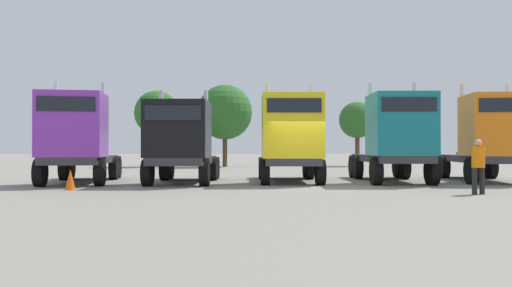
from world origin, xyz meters
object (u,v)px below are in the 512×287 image
(semi_truck_yellow, at_px, (291,138))
(traffic_cone_near, at_px, (70,179))
(semi_truck_orange, at_px, (489,138))
(visitor_in_hivis, at_px, (478,162))
(semi_truck_teal, at_px, (396,137))
(semi_truck_black, at_px, (181,141))
(semi_truck_purple, at_px, (77,138))

(semi_truck_yellow, height_order, traffic_cone_near, semi_truck_yellow)
(semi_truck_orange, xyz_separation_m, visitor_in_hivis, (-3.52, -5.13, -0.88))
(semi_truck_orange, distance_m, traffic_cone_near, 17.00)
(semi_truck_yellow, relative_size, semi_truck_teal, 0.94)
(semi_truck_black, bearing_deg, traffic_cone_near, -50.10)
(visitor_in_hivis, bearing_deg, traffic_cone_near, 67.71)
(semi_truck_purple, bearing_deg, semi_truck_yellow, 85.71)
(semi_truck_teal, xyz_separation_m, traffic_cone_near, (-12.72, -1.92, -1.55))
(semi_truck_black, distance_m, semi_truck_yellow, 4.56)
(semi_truck_black, bearing_deg, semi_truck_yellow, 97.65)
(semi_truck_yellow, distance_m, traffic_cone_near, 8.80)
(semi_truck_purple, relative_size, semi_truck_yellow, 1.03)
(semi_truck_black, xyz_separation_m, semi_truck_teal, (8.96, -0.49, 0.16))
(semi_truck_teal, height_order, visitor_in_hivis, semi_truck_teal)
(semi_truck_yellow, bearing_deg, semi_truck_teal, 89.32)
(semi_truck_black, xyz_separation_m, traffic_cone_near, (-3.77, -2.41, -1.39))
(semi_truck_black, relative_size, semi_truck_teal, 0.92)
(semi_truck_orange, bearing_deg, semi_truck_teal, -78.72)
(semi_truck_black, distance_m, semi_truck_orange, 13.08)
(semi_truck_yellow, bearing_deg, semi_truck_black, -83.56)
(semi_truck_yellow, bearing_deg, semi_truck_purple, -86.79)
(semi_truck_yellow, relative_size, visitor_in_hivis, 3.55)
(semi_truck_yellow, height_order, semi_truck_teal, semi_truck_teal)
(traffic_cone_near, bearing_deg, semi_truck_purple, 98.81)
(semi_truck_teal, bearing_deg, semi_truck_purple, -86.53)
(semi_truck_black, height_order, visitor_in_hivis, semi_truck_black)
(semi_truck_black, xyz_separation_m, visitor_in_hivis, (9.55, -5.69, -0.74))
(semi_truck_purple, distance_m, semi_truck_teal, 13.20)
(semi_truck_purple, xyz_separation_m, traffic_cone_near, (0.45, -2.88, -1.52))
(semi_truck_black, relative_size, visitor_in_hivis, 3.47)
(semi_truck_orange, relative_size, traffic_cone_near, 9.27)
(visitor_in_hivis, bearing_deg, semi_truck_purple, 57.43)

